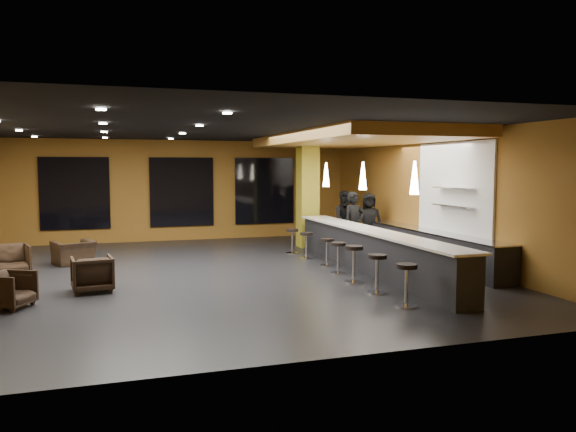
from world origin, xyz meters
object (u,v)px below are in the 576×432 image
object	(u,v)px
bar_stool_6	(292,238)
pendant_0	(415,178)
pendant_1	(363,176)
staff_c	(369,221)
armchair_a	(9,290)
bar_stool_2	(354,259)
bar_stool_5	(307,242)
bar_counter	(371,252)
column	(308,193)
bar_stool_1	(377,268)
pendant_2	(326,175)
armchair_c	(11,260)
staff_b	(346,220)
bar_stool_0	(407,279)
bar_stool_4	(327,248)
armchair_b	(92,274)
bar_stool_3	(338,254)
staff_a	(354,224)
armchair_d	(74,253)
prep_counter	(431,248)

from	to	relation	value
bar_stool_6	pendant_0	bearing A→B (deg)	-80.41
pendant_1	staff_c	distance (m)	3.65
armchair_a	bar_stool_2	distance (m)	6.93
staff_c	bar_stool_5	size ratio (longest dim) A/B	2.34
bar_counter	column	size ratio (longest dim) A/B	2.29
bar_stool_1	pendant_2	bearing A→B (deg)	80.03
pendant_1	armchair_c	xyz separation A→B (m)	(-8.33, 1.67, -1.98)
staff_b	armchair_c	world-z (taller)	staff_b
bar_stool_0	bar_stool_4	xyz separation A→B (m)	(0.19, 4.43, -0.05)
armchair_b	bar_stool_2	world-z (taller)	bar_stool_2
armchair_c	bar_stool_3	distance (m)	7.79
pendant_0	bar_counter	bearing A→B (deg)	90.00
bar_stool_3	bar_stool_5	world-z (taller)	bar_stool_3
bar_counter	bar_stool_4	world-z (taller)	bar_counter
bar_stool_1	staff_a	bearing A→B (deg)	71.34
column	armchair_a	bearing A→B (deg)	-143.50
pendant_0	bar_stool_0	distance (m)	2.44
armchair_a	bar_stool_0	world-z (taller)	bar_stool_0
armchair_d	armchair_a	bearing A→B (deg)	56.42
armchair_d	bar_stool_0	xyz separation A→B (m)	(6.11, -6.70, 0.20)
staff_b	bar_stool_1	world-z (taller)	staff_b
prep_counter	bar_stool_2	bearing A→B (deg)	-152.06
prep_counter	pendant_2	world-z (taller)	pendant_2
bar_stool_1	bar_stool_6	size ratio (longest dim) A/B	1.09
pendant_2	armchair_a	size ratio (longest dim) A/B	0.95
bar_stool_6	staff_c	bearing A→B (deg)	0.86
bar_stool_2	staff_c	bearing A→B (deg)	60.63
bar_stool_2	bar_stool_3	distance (m)	1.11
staff_b	bar_stool_1	distance (m)	6.11
bar_counter	bar_stool_1	size ratio (longest dim) A/B	9.99
armchair_c	bar_stool_0	distance (m)	9.24
armchair_a	armchair_d	size ratio (longest dim) A/B	0.77
staff_a	bar_stool_1	distance (m)	4.79
prep_counter	bar_stool_6	world-z (taller)	prep_counter
staff_c	armchair_a	size ratio (longest dim) A/B	2.39
staff_b	armchair_c	xyz separation A→B (m)	(-9.26, -1.50, -0.55)
prep_counter	bar_stool_5	size ratio (longest dim) A/B	7.96
bar_stool_2	bar_stool_6	size ratio (longest dim) A/B	1.13
prep_counter	bar_stool_3	xyz separation A→B (m)	(-2.83, -0.44, 0.06)
staff_b	bar_stool_1	size ratio (longest dim) A/B	2.30
armchair_b	bar_stool_5	size ratio (longest dim) A/B	1.09
bar_stool_0	armchair_b	bearing A→B (deg)	150.81
armchair_d	bar_stool_6	size ratio (longest dim) A/B	1.31
pendant_0	bar_stool_3	size ratio (longest dim) A/B	0.92
bar_counter	staff_c	distance (m)	3.80
bar_stool_4	bar_stool_5	xyz separation A→B (m)	(-0.15, 1.18, 0.02)
prep_counter	staff_a	distance (m)	2.38
column	staff_c	distance (m)	2.16
bar_stool_0	bar_stool_4	distance (m)	4.44
bar_stool_4	bar_stool_6	world-z (taller)	bar_stool_6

